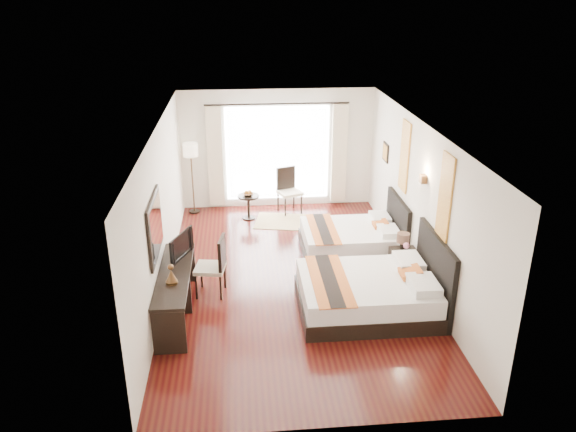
{
  "coord_description": "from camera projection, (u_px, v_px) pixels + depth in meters",
  "views": [
    {
      "loc": [
        -0.91,
        -8.98,
        4.95
      ],
      "look_at": [
        -0.08,
        0.15,
        1.18
      ],
      "focal_mm": 35.0,
      "sensor_mm": 36.0,
      "label": 1
    }
  ],
  "objects": [
    {
      "name": "window_chair",
      "position": [
        289.0,
        199.0,
        13.13
      ],
      "size": [
        0.63,
        0.63,
        1.05
      ],
      "rotation": [
        0.0,
        0.0,
        -1.23
      ],
      "color": "#BCB491",
      "rests_on": "floor"
    },
    {
      "name": "jute_rug",
      "position": [
        287.0,
        222.0,
        12.69
      ],
      "size": [
        1.55,
        1.2,
        0.01
      ],
      "primitive_type": "cube",
      "rotation": [
        0.0,
        0.0,
        -0.19
      ],
      "color": "tan",
      "rests_on": "floor"
    },
    {
      "name": "wall_sconce",
      "position": [
        423.0,
        179.0,
        9.5
      ],
      "size": [
        0.1,
        0.14,
        0.14
      ],
      "primitive_type": "cube",
      "color": "#4D331B",
      "rests_on": "wall_headboard"
    },
    {
      "name": "drape_left",
      "position": [
        215.0,
        157.0,
        12.97
      ],
      "size": [
        0.35,
        0.14,
        2.35
      ],
      "primitive_type": "cube",
      "color": "#C0B894",
      "rests_on": "floor"
    },
    {
      "name": "desk_chair",
      "position": [
        212.0,
        277.0,
        9.63
      ],
      "size": [
        0.56,
        0.56,
        1.06
      ],
      "rotation": [
        0.0,
        0.0,
        2.98
      ],
      "color": "#BCB491",
      "rests_on": "floor"
    },
    {
      "name": "bed_near",
      "position": [
        372.0,
        292.0,
        9.14
      ],
      "size": [
        2.25,
        1.75,
        1.27
      ],
      "color": "black",
      "rests_on": "floor"
    },
    {
      "name": "bronze_figurine",
      "position": [
        171.0,
        275.0,
        8.49
      ],
      "size": [
        0.21,
        0.21,
        0.28
      ],
      "primitive_type": null,
      "rotation": [
        0.0,
        0.0,
        0.13
      ],
      "color": "#4D331B",
      "rests_on": "console_desk"
    },
    {
      "name": "mirror_glass",
      "position": [
        156.0,
        227.0,
        8.54
      ],
      "size": [
        0.01,
        1.12,
        0.82
      ],
      "primitive_type": "cube",
      "color": "white",
      "rests_on": "mirror_frame"
    },
    {
      "name": "wall_entry",
      "position": [
        326.0,
        330.0,
        6.25
      ],
      "size": [
        4.5,
        0.01,
        2.8
      ],
      "primitive_type": "cube",
      "color": "silver",
      "rests_on": "floor"
    },
    {
      "name": "table_lamp",
      "position": [
        403.0,
        239.0,
        10.05
      ],
      "size": [
        0.23,
        0.23,
        0.36
      ],
      "color": "black",
      "rests_on": "nightstand"
    },
    {
      "name": "wall_window",
      "position": [
        277.0,
        149.0,
        13.15
      ],
      "size": [
        4.5,
        0.01,
        2.8
      ],
      "primitive_type": "cube",
      "color": "silver",
      "rests_on": "floor"
    },
    {
      "name": "mirror_frame",
      "position": [
        155.0,
        227.0,
        8.54
      ],
      "size": [
        0.04,
        1.25,
        0.95
      ],
      "primitive_type": "cube",
      "color": "black",
      "rests_on": "wall_desk"
    },
    {
      "name": "ceiling",
      "position": [
        293.0,
        128.0,
        9.17
      ],
      "size": [
        4.5,
        7.5,
        0.02
      ],
      "primitive_type": "cube",
      "color": "white",
      "rests_on": "wall_headboard"
    },
    {
      "name": "wall_headboard",
      "position": [
        420.0,
        203.0,
        9.89
      ],
      "size": [
        0.01,
        7.5,
        2.8
      ],
      "primitive_type": "cube",
      "color": "silver",
      "rests_on": "floor"
    },
    {
      "name": "console_desk",
      "position": [
        176.0,
        293.0,
        9.0
      ],
      "size": [
        0.5,
        2.2,
        0.76
      ],
      "primitive_type": "cube",
      "color": "black",
      "rests_on": "floor"
    },
    {
      "name": "nightstand",
      "position": [
        404.0,
        266.0,
        10.11
      ],
      "size": [
        0.46,
        0.57,
        0.55
      ],
      "primitive_type": "cube",
      "color": "black",
      "rests_on": "floor"
    },
    {
      "name": "side_table",
      "position": [
        249.0,
        207.0,
        12.78
      ],
      "size": [
        0.48,
        0.48,
        0.56
      ],
      "primitive_type": "cylinder",
      "color": "black",
      "rests_on": "floor"
    },
    {
      "name": "art_panel_near",
      "position": [
        445.0,
        197.0,
        8.61
      ],
      "size": [
        0.03,
        0.5,
        1.35
      ],
      "primitive_type": "cube",
      "color": "#9A3B16",
      "rests_on": "wall_headboard"
    },
    {
      "name": "window_glass",
      "position": [
        277.0,
        153.0,
        13.17
      ],
      "size": [
        2.4,
        0.02,
        2.2
      ],
      "primitive_type": "cube",
      "color": "white",
      "rests_on": "wall_window"
    },
    {
      "name": "floor",
      "position": [
        293.0,
        279.0,
        10.24
      ],
      "size": [
        4.5,
        7.5,
        0.01
      ],
      "primitive_type": "cube",
      "color": "#370A0A",
      "rests_on": "ground"
    },
    {
      "name": "bed_far",
      "position": [
        354.0,
        238.0,
        11.2
      ],
      "size": [
        1.95,
        1.52,
        1.1
      ],
      "color": "black",
      "rests_on": "floor"
    },
    {
      "name": "vase",
      "position": [
        406.0,
        254.0,
        9.9
      ],
      "size": [
        0.14,
        0.14,
        0.12
      ],
      "primitive_type": "imported",
      "rotation": [
        0.0,
        0.0,
        0.23
      ],
      "color": "black",
      "rests_on": "nightstand"
    },
    {
      "name": "wall_desk",
      "position": [
        162.0,
        212.0,
        9.51
      ],
      "size": [
        0.01,
        7.5,
        2.8
      ],
      "primitive_type": "cube",
      "color": "silver",
      "rests_on": "floor"
    },
    {
      "name": "television",
      "position": [
        178.0,
        245.0,
        9.28
      ],
      "size": [
        0.38,
        0.74,
        0.44
      ],
      "primitive_type": "imported",
      "rotation": [
        0.0,
        0.0,
        1.18
      ],
      "color": "black",
      "rests_on": "console_desk"
    },
    {
      "name": "sheer_curtain",
      "position": [
        278.0,
        154.0,
        13.12
      ],
      "size": [
        2.3,
        0.02,
        2.1
      ],
      "primitive_type": "cube",
      "color": "white",
      "rests_on": "wall_window"
    },
    {
      "name": "art_panel_far",
      "position": [
        405.0,
        156.0,
        10.64
      ],
      "size": [
        0.03,
        0.5,
        1.35
      ],
      "primitive_type": "cube",
      "color": "#9A3B16",
      "rests_on": "wall_headboard"
    },
    {
      "name": "fruit_bowl",
      "position": [
        248.0,
        195.0,
        12.65
      ],
      "size": [
        0.29,
        0.29,
        0.06
      ],
      "primitive_type": "imported",
      "rotation": [
        0.0,
        0.0,
        0.27
      ],
      "color": "#483219",
      "rests_on": "side_table"
    },
    {
      "name": "drape_right",
      "position": [
        339.0,
        154.0,
        13.21
      ],
      "size": [
        0.35,
        0.14,
        2.35
      ],
      "primitive_type": "cube",
      "color": "#C0B894",
      "rests_on": "floor"
    },
    {
      "name": "floor_lamp",
      "position": [
        191.0,
        154.0,
        12.71
      ],
      "size": [
        0.34,
        0.34,
        1.67
      ],
      "color": "black",
      "rests_on": "floor"
    }
  ]
}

